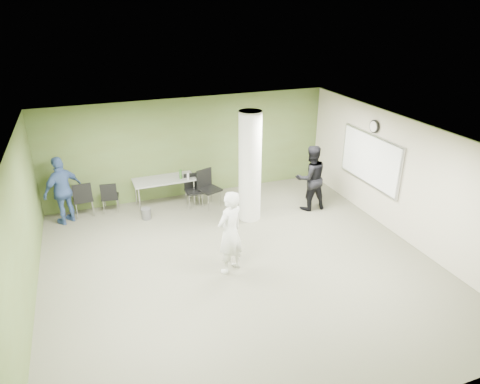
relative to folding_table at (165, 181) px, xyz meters
name	(u,v)px	position (x,y,z in m)	size (l,w,h in m)	color
floor	(240,266)	(0.86, -3.49, -0.73)	(8.00, 8.00, 0.00)	#535141
ceiling	(241,139)	(0.86, -3.49, 2.07)	(8.00, 8.00, 0.00)	white
wall_back	(190,148)	(0.86, 0.51, 0.67)	(8.00, 0.02, 2.80)	#4F5B2B
wall_left	(19,244)	(-3.14, -3.49, 0.67)	(0.02, 8.00, 2.80)	#4F5B2B
wall_right_cream	(404,180)	(4.86, -3.49, 0.67)	(0.02, 8.00, 2.80)	beige
column	(250,167)	(1.86, -1.49, 0.67)	(0.56, 0.56, 2.80)	silver
whiteboard	(370,159)	(4.78, -2.29, 0.77)	(0.05, 2.30, 1.30)	silver
wall_clock	(374,126)	(4.78, -2.29, 1.62)	(0.06, 0.32, 0.32)	black
folding_table	(165,181)	(0.00, 0.00, 0.00)	(1.66, 0.75, 1.03)	gray
wastebasket	(146,214)	(-0.65, -0.61, -0.59)	(0.25, 0.25, 0.29)	#4C4C4C
chair_back_left	(83,197)	(-2.11, 0.07, -0.17)	(0.50, 0.50, 0.96)	black
chair_back_right	(110,195)	(-1.46, 0.09, -0.23)	(0.48, 0.48, 0.86)	black
chair_table_left	(193,187)	(0.71, -0.22, -0.22)	(0.44, 0.44, 0.88)	black
chair_table_right	(207,185)	(1.07, -0.39, -0.13)	(0.65, 0.65, 1.02)	black
woman_white	(230,233)	(0.61, -3.54, 0.17)	(0.65, 0.43, 1.79)	white
man_black	(311,178)	(3.57, -1.53, 0.16)	(0.86, 0.67, 1.77)	black
man_blue	(63,190)	(-2.54, -0.09, 0.14)	(1.02, 0.43, 1.75)	#39548F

